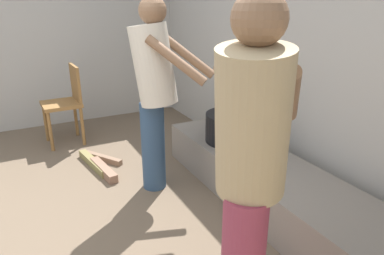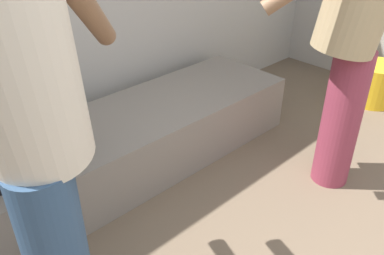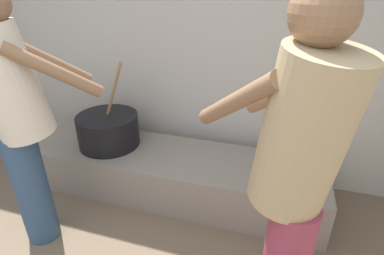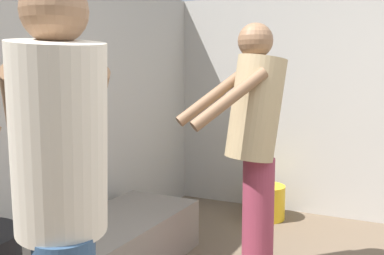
% 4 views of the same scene
% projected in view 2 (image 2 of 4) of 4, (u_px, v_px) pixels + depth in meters
% --- Properties ---
extents(hearth_ledge, '(2.34, 0.60, 0.35)m').
position_uv_depth(hearth_ledge, '(114.00, 150.00, 2.25)').
color(hearth_ledge, slate).
rests_on(hearth_ledge, ground_plane).
extents(cooking_pot_main, '(0.49, 0.49, 0.71)m').
position_uv_depth(cooking_pot_main, '(7.00, 138.00, 1.79)').
color(cooking_pot_main, black).
rests_on(cooking_pot_main, hearth_ledge).
extents(cook_in_cream_shirt, '(0.68, 0.70, 1.58)m').
position_uv_depth(cook_in_cream_shirt, '(30.00, 119.00, 1.07)').
color(cook_in_cream_shirt, navy).
rests_on(cook_in_cream_shirt, ground_plane).
extents(cook_in_tan_shirt, '(0.70, 0.69, 1.60)m').
position_uv_depth(cook_in_tan_shirt, '(356.00, 21.00, 1.84)').
color(cook_in_tan_shirt, '#8C3347').
rests_on(cook_in_tan_shirt, ground_plane).
extents(bucket_yellow_plastic, '(0.35, 0.35, 0.30)m').
position_uv_depth(bucket_yellow_plastic, '(375.00, 83.00, 3.07)').
color(bucket_yellow_plastic, gold).
rests_on(bucket_yellow_plastic, ground_plane).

